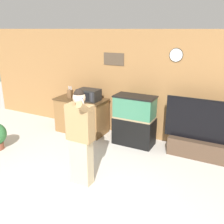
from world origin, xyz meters
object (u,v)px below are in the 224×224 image
at_px(tv_on_stand, 200,141).
at_px(aquarium_on_stand, 134,120).
at_px(microwave, 89,95).
at_px(knife_block, 70,94).
at_px(counter_island, 82,115).
at_px(person_standing, 80,137).

bearing_deg(tv_on_stand, aquarium_on_stand, -178.32).
relative_size(microwave, knife_block, 1.77).
xyz_separation_m(counter_island, knife_block, (-0.29, -0.05, 0.56)).
relative_size(counter_island, knife_block, 4.35).
bearing_deg(aquarium_on_stand, knife_block, -179.79).
xyz_separation_m(microwave, person_standing, (1.04, -1.90, -0.16)).
bearing_deg(person_standing, microwave, 118.70).
height_order(tv_on_stand, person_standing, person_standing).
relative_size(counter_island, person_standing, 0.78).
bearing_deg(microwave, tv_on_stand, 0.66).
xyz_separation_m(aquarium_on_stand, person_standing, (-0.20, -1.89, 0.30)).
distance_m(knife_block, person_standing, 2.47).
bearing_deg(knife_block, counter_island, 10.13).
bearing_deg(aquarium_on_stand, microwave, 179.46).
bearing_deg(knife_block, person_standing, -49.68).
distance_m(aquarium_on_stand, tv_on_stand, 1.49).
bearing_deg(knife_block, aquarium_on_stand, 0.21).
bearing_deg(aquarium_on_stand, counter_island, 178.27).
height_order(microwave, aquarium_on_stand, microwave).
bearing_deg(person_standing, tv_on_stand, 49.14).
relative_size(tv_on_stand, person_standing, 0.89).
bearing_deg(tv_on_stand, microwave, -179.34).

